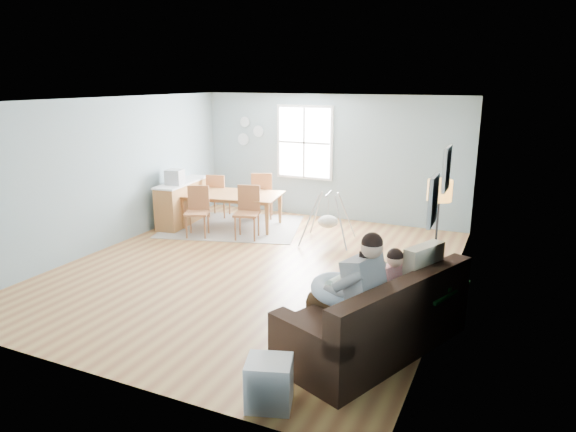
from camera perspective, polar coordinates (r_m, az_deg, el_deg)
The scene contains 22 objects.
room at distance 7.97m, azimuth -3.84°, elevation 10.75°, with size 8.40×9.40×3.90m.
window at distance 11.42m, azimuth 1.86°, elevation 8.16°, with size 1.32×0.08×1.62m.
pictures at distance 6.11m, azimuth 16.56°, elevation 3.47°, with size 0.05×1.34×0.74m.
wall_plates at distance 12.01m, azimuth -4.39°, elevation 9.32°, with size 0.67×0.02×0.66m.
sofa at distance 6.01m, azimuth 10.10°, elevation -11.61°, with size 1.83×2.55×0.95m.
green_throw at distance 6.54m, azimuth 13.75°, elevation -7.02°, with size 1.06×0.88×0.04m, color #155E22.
beige_pillow at distance 6.16m, azimuth 14.77°, elevation -5.77°, with size 0.16×0.59×0.59m, color tan.
father at distance 5.66m, azimuth 7.01°, elevation -8.05°, with size 1.09×0.67×1.49m.
nursing_pillow at distance 5.79m, azimuth 5.67°, elevation -8.10°, with size 0.63×0.63×0.17m, color silver.
infant at distance 5.78m, azimuth 5.95°, elevation -7.18°, with size 0.25×0.42×0.16m.
toddler at distance 6.03m, azimuth 10.90°, elevation -6.73°, with size 0.63×0.51×0.93m.
floor_lamp at distance 7.43m, azimuth 16.44°, elevation 1.70°, with size 0.33×0.33×1.66m.
storage_cube at distance 5.08m, azimuth -2.22°, elevation -18.05°, with size 0.52×0.49×0.47m.
rug at distance 10.86m, azimuth -6.19°, elevation -1.14°, with size 2.76×2.10×0.01m, color #99958C.
dining_table at distance 10.77m, azimuth -6.24°, elevation 0.63°, with size 2.00×1.12×0.70m, color brown.
chair_sw at distance 10.22m, azimuth -10.00°, elevation 0.92°, with size 0.58×0.58×0.98m.
chair_se at distance 9.95m, azimuth -4.49°, elevation 0.88°, with size 0.57×0.57×1.02m.
chair_nw at distance 11.49m, azimuth -7.84°, elevation 2.57°, with size 0.52×0.52×0.98m.
chair_ne at distance 11.24m, azimuth -2.89°, elevation 2.65°, with size 0.62×0.62×1.05m.
counter at distance 11.18m, azimuth -11.61°, elevation 1.53°, with size 0.67×1.68×0.91m.
monitor at distance 10.79m, azimuth -12.51°, elevation 4.27°, with size 0.38×0.36×0.30m.
baby_swing at distance 9.68m, azimuth 4.46°, elevation -0.53°, with size 1.05×1.06×0.95m.
Camera 1 is at (3.77, -7.00, 3.00)m, focal length 32.00 mm.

